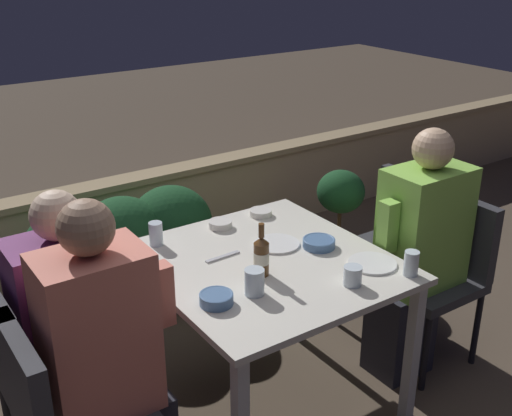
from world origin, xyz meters
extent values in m
plane|color=brown|center=(0.00, 0.00, 0.00)|extent=(16.00, 16.00, 0.00)
cube|color=tan|center=(0.00, 1.68, 0.28)|extent=(9.00, 0.14, 0.56)
cube|color=tan|center=(0.00, 1.68, 0.58)|extent=(9.00, 0.18, 0.04)
cube|color=silver|center=(0.00, 0.00, 0.73)|extent=(0.99, 1.05, 0.03)
cube|color=silver|center=(0.45, -0.47, 0.36)|extent=(0.05, 0.05, 0.72)
cube|color=silver|center=(-0.45, 0.47, 0.36)|extent=(0.05, 0.05, 0.72)
cube|color=silver|center=(0.45, 0.47, 0.36)|extent=(0.05, 0.05, 0.72)
cube|color=brown|center=(-0.22, 1.08, 0.14)|extent=(1.10, 0.36, 0.28)
ellipsoid|color=#194723|center=(-0.52, 1.08, 0.49)|extent=(0.50, 0.47, 0.47)
ellipsoid|color=#194723|center=(-0.22, 1.08, 0.49)|extent=(0.50, 0.47, 0.47)
ellipsoid|color=#194723|center=(0.08, 1.08, 0.49)|extent=(0.50, 0.47, 0.47)
cube|color=#333338|center=(-1.09, -0.16, 0.67)|extent=(0.06, 0.44, 0.39)
cube|color=#E07A66|center=(-0.82, -0.16, 0.78)|extent=(0.37, 0.26, 0.62)
cube|color=#E07A66|center=(-0.57, -0.16, 0.85)|extent=(0.07, 0.07, 0.24)
sphere|color=#99755B|center=(-0.82, -0.16, 1.18)|extent=(0.19, 0.19, 0.19)
cube|color=#333338|center=(-0.89, 0.17, 0.44)|extent=(0.44, 0.44, 0.05)
cube|color=#333338|center=(-1.08, 0.17, 0.67)|extent=(0.06, 0.44, 0.39)
cylinder|color=black|center=(-1.08, 0.36, 0.21)|extent=(0.03, 0.03, 0.42)
cylinder|color=black|center=(-0.70, 0.36, 0.21)|extent=(0.03, 0.03, 0.42)
cube|color=#282833|center=(-0.72, 0.17, 0.23)|extent=(0.28, 0.23, 0.47)
cube|color=#6B2D66|center=(-0.82, 0.17, 0.74)|extent=(0.41, 0.26, 0.54)
cube|color=#6B2D66|center=(-0.57, 0.17, 0.80)|extent=(0.07, 0.07, 0.24)
sphere|color=beige|center=(-0.82, 0.17, 1.10)|extent=(0.19, 0.19, 0.19)
cube|color=#333338|center=(0.87, -0.17, 0.44)|extent=(0.44, 0.44, 0.05)
cube|color=#333338|center=(1.06, -0.17, 0.67)|extent=(0.06, 0.44, 0.39)
cylinder|color=black|center=(0.68, -0.36, 0.21)|extent=(0.03, 0.03, 0.42)
cylinder|color=black|center=(1.05, -0.36, 0.21)|extent=(0.03, 0.03, 0.42)
cylinder|color=black|center=(0.68, 0.01, 0.21)|extent=(0.03, 0.03, 0.42)
cylinder|color=black|center=(1.05, 0.01, 0.21)|extent=(0.03, 0.03, 0.42)
cube|color=#282833|center=(0.70, -0.17, 0.23)|extent=(0.28, 0.23, 0.47)
cube|color=#8CCC4C|center=(0.80, -0.17, 0.77)|extent=(0.41, 0.26, 0.59)
cube|color=#8CCC4C|center=(0.55, -0.17, 0.84)|extent=(0.07, 0.07, 0.24)
sphere|color=tan|center=(0.80, -0.17, 1.16)|extent=(0.19, 0.19, 0.19)
cube|color=#333338|center=(0.90, 0.18, 0.44)|extent=(0.44, 0.44, 0.05)
cube|color=#333338|center=(1.09, 0.18, 0.67)|extent=(0.06, 0.44, 0.39)
cylinder|color=black|center=(0.71, -0.01, 0.21)|extent=(0.03, 0.03, 0.42)
cylinder|color=black|center=(1.09, -0.01, 0.21)|extent=(0.03, 0.03, 0.42)
cylinder|color=black|center=(0.71, 0.36, 0.21)|extent=(0.03, 0.03, 0.42)
cylinder|color=black|center=(1.09, 0.36, 0.21)|extent=(0.03, 0.03, 0.42)
cylinder|color=brown|center=(-0.09, -0.09, 0.82)|extent=(0.06, 0.06, 0.14)
cylinder|color=beige|center=(-0.09, -0.09, 0.83)|extent=(0.07, 0.07, 0.05)
cone|color=brown|center=(-0.09, -0.09, 0.91)|extent=(0.06, 0.06, 0.03)
cylinder|color=brown|center=(-0.09, -0.09, 0.95)|extent=(0.02, 0.02, 0.06)
cylinder|color=white|center=(0.35, -0.28, 0.75)|extent=(0.21, 0.21, 0.01)
cylinder|color=white|center=(0.13, 0.10, 0.75)|extent=(0.21, 0.21, 0.01)
cylinder|color=#4C709E|center=(-0.36, -0.18, 0.77)|extent=(0.13, 0.13, 0.04)
torus|color=#4C709E|center=(-0.36, -0.18, 0.79)|extent=(0.13, 0.13, 0.01)
cylinder|color=silver|center=(0.26, 0.42, 0.76)|extent=(0.11, 0.11, 0.03)
torus|color=silver|center=(0.26, 0.42, 0.78)|extent=(0.11, 0.11, 0.01)
cylinder|color=silver|center=(0.02, 0.41, 0.77)|extent=(0.11, 0.11, 0.03)
torus|color=silver|center=(0.02, 0.41, 0.78)|extent=(0.11, 0.11, 0.01)
cylinder|color=#4C709E|center=(0.27, -0.02, 0.77)|extent=(0.15, 0.15, 0.04)
torus|color=#4C709E|center=(0.27, -0.02, 0.78)|extent=(0.15, 0.15, 0.01)
cylinder|color=silver|center=(-0.20, -0.20, 0.80)|extent=(0.08, 0.08, 0.11)
cylinder|color=silver|center=(0.17, -0.36, 0.79)|extent=(0.08, 0.08, 0.08)
cylinder|color=silver|center=(-0.32, 0.41, 0.80)|extent=(0.06, 0.06, 0.11)
cylinder|color=silver|center=(0.42, -0.44, 0.80)|extent=(0.06, 0.06, 0.11)
cube|color=silver|center=(-0.14, 0.13, 0.75)|extent=(0.17, 0.03, 0.01)
cylinder|color=brown|center=(1.11, 0.77, 0.12)|extent=(0.21, 0.21, 0.24)
cylinder|color=#47331E|center=(1.11, 0.77, 0.35)|extent=(0.03, 0.03, 0.22)
ellipsoid|color=#194723|center=(1.11, 0.77, 0.57)|extent=(0.30, 0.30, 0.27)
camera|label=1|loc=(-1.42, -2.01, 2.03)|focal=45.00mm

